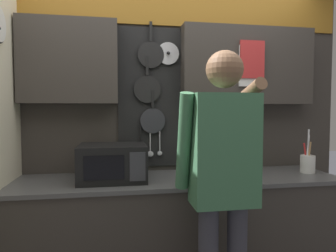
% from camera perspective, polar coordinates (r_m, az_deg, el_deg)
% --- Properties ---
extents(base_cabinet_counter, '(2.44, 0.63, 0.92)m').
position_cam_1_polar(base_cabinet_counter, '(2.46, 2.31, -20.33)').
color(base_cabinet_counter, '#38332D').
rests_on(base_cabinet_counter, ground_plane).
extents(back_wall_unit, '(3.01, 0.23, 2.53)m').
position_cam_1_polar(back_wall_unit, '(2.54, 1.46, 5.01)').
color(back_wall_unit, '#38332D').
rests_on(back_wall_unit, ground_plane).
extents(microwave, '(0.48, 0.39, 0.26)m').
position_cam_1_polar(microwave, '(2.23, -10.50, -6.84)').
color(microwave, black).
rests_on(microwave, base_cabinet_counter).
extents(knife_block, '(0.11, 0.15, 0.26)m').
position_cam_1_polar(knife_block, '(2.38, 10.29, -7.17)').
color(knife_block, brown).
rests_on(knife_block, base_cabinet_counter).
extents(utensil_crock, '(0.12, 0.12, 0.36)m').
position_cam_1_polar(utensil_crock, '(2.72, 25.05, -6.37)').
color(utensil_crock, white).
rests_on(utensil_crock, base_cabinet_counter).
extents(person, '(0.54, 0.68, 1.78)m').
position_cam_1_polar(person, '(1.83, 10.41, -8.52)').
color(person, '#383842').
rests_on(person, ground_plane).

